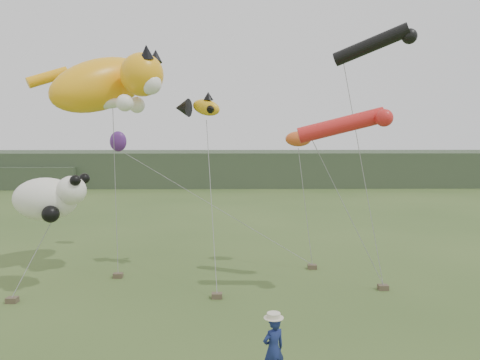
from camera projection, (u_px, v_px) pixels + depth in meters
ground at (231, 345)px, 13.64m from camera, size 120.00×120.00×0.00m
headland at (208, 168)px, 57.88m from camera, size 90.00×13.00×4.00m
festival_attendant at (273, 349)px, 11.54m from camera, size 0.73×0.65×1.68m
sandbag_anchors at (213, 284)px, 18.89m from camera, size 14.41×4.45×0.20m
cat_kite at (109, 83)px, 20.17m from camera, size 6.43×5.29×3.54m
fish_kite at (197, 107)px, 20.52m from camera, size 2.26×1.47×1.16m
tube_kites at (362, 88)px, 17.57m from camera, size 4.62×2.81×4.55m
panda_kite at (50, 198)px, 18.28m from camera, size 2.97×1.92×1.85m
misc_kites at (202, 140)px, 23.00m from camera, size 10.11×4.23×1.08m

